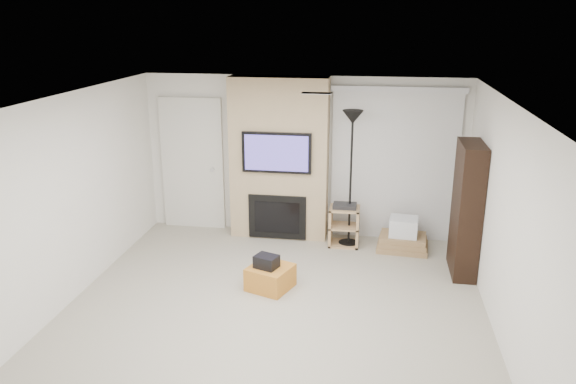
% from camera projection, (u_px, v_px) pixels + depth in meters
% --- Properties ---
extents(floor, '(5.00, 5.50, 0.00)m').
position_uv_depth(floor, '(272.00, 316.00, 6.56)').
color(floor, '#ACA593').
rests_on(floor, ground).
extents(ceiling, '(5.00, 5.50, 0.00)m').
position_uv_depth(ceiling, '(270.00, 102.00, 5.81)').
color(ceiling, white).
rests_on(ceiling, wall_back).
extents(wall_back, '(5.00, 0.00, 2.50)m').
position_uv_depth(wall_back, '(303.00, 157.00, 8.77)').
color(wall_back, white).
rests_on(wall_back, ground).
extents(wall_front, '(5.00, 0.00, 2.50)m').
position_uv_depth(wall_front, '(192.00, 360.00, 3.59)').
color(wall_front, white).
rests_on(wall_front, ground).
extents(wall_left, '(0.00, 5.50, 2.50)m').
position_uv_depth(wall_left, '(61.00, 204.00, 6.56)').
color(wall_left, white).
rests_on(wall_left, ground).
extents(wall_right, '(0.00, 5.50, 2.50)m').
position_uv_depth(wall_right, '(508.00, 229.00, 5.81)').
color(wall_right, white).
rests_on(wall_right, ground).
extents(hvac_vent, '(0.35, 0.18, 0.01)m').
position_uv_depth(hvac_vent, '(317.00, 93.00, 6.50)').
color(hvac_vent, silver).
rests_on(hvac_vent, ceiling).
extents(ottoman, '(0.64, 0.64, 0.30)m').
position_uv_depth(ottoman, '(270.00, 277.00, 7.19)').
color(ottoman, '#C87C29').
rests_on(ottoman, floor).
extents(black_bag, '(0.34, 0.30, 0.16)m').
position_uv_depth(black_bag, '(266.00, 262.00, 7.11)').
color(black_bag, black).
rests_on(black_bag, ottoman).
extents(fireplace_wall, '(1.50, 0.47, 2.50)m').
position_uv_depth(fireplace_wall, '(279.00, 160.00, 8.63)').
color(fireplace_wall, tan).
rests_on(fireplace_wall, floor).
extents(entry_door, '(1.02, 0.11, 2.14)m').
position_uv_depth(entry_door, '(193.00, 165.00, 9.07)').
color(entry_door, silver).
rests_on(entry_door, floor).
extents(vertical_blinds, '(1.98, 0.10, 2.37)m').
position_uv_depth(vertical_blinds, '(394.00, 159.00, 8.51)').
color(vertical_blinds, silver).
rests_on(vertical_blinds, floor).
extents(floor_lamp, '(0.31, 0.31, 2.07)m').
position_uv_depth(floor_lamp, '(352.00, 140.00, 8.13)').
color(floor_lamp, black).
rests_on(floor_lamp, floor).
extents(av_stand, '(0.45, 0.38, 0.66)m').
position_uv_depth(av_stand, '(344.00, 223.00, 8.50)').
color(av_stand, tan).
rests_on(av_stand, floor).
extents(box_stack, '(0.78, 0.62, 0.50)m').
position_uv_depth(box_stack, '(403.00, 237.00, 8.38)').
color(box_stack, '#9B784E').
rests_on(box_stack, floor).
extents(bookshelf, '(0.30, 0.80, 1.80)m').
position_uv_depth(bookshelf, '(467.00, 210.00, 7.44)').
color(bookshelf, black).
rests_on(bookshelf, floor).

